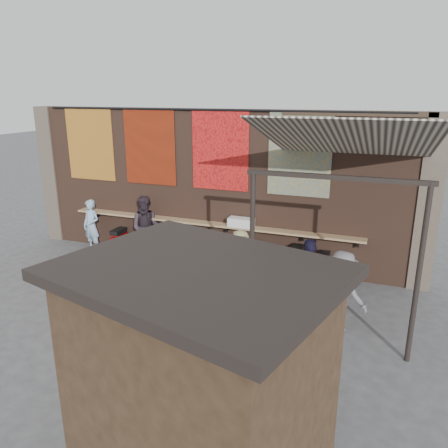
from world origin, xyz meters
name	(u,v)px	position (x,y,z in m)	size (l,w,h in m)	color
ground	(168,300)	(0.00, 0.00, 0.00)	(70.00, 70.00, 0.00)	#474749
brick_wall	(213,187)	(0.00, 2.70, 2.00)	(10.00, 0.40, 4.00)	brown
pier_left	(54,174)	(-5.20, 2.70, 2.00)	(0.50, 0.50, 4.00)	#4C4238
pier_right	(428,204)	(5.20, 2.70, 2.00)	(0.50, 0.50, 4.00)	#4C4238
eating_counter	(208,224)	(0.00, 2.33, 1.10)	(8.00, 0.32, 0.05)	#9E7A51
shelf_box	(241,222)	(0.94, 2.30, 1.24)	(0.65, 0.29, 0.23)	white
tapestry_redgold	(90,144)	(-3.60, 2.48, 3.00)	(1.50, 0.02, 2.00)	maroon
tapestry_sun	(150,147)	(-1.70, 2.48, 3.00)	(1.50, 0.02, 2.00)	red
tapestry_orange	(220,150)	(0.30, 2.48, 3.00)	(1.50, 0.02, 2.00)	red
tapestry_multi	(300,154)	(2.30, 2.48, 3.00)	(1.50, 0.02, 2.00)	#265B8C
hang_rail	(208,110)	(0.00, 2.47, 3.98)	(0.06, 0.06, 9.50)	black
scooter_stool_0	(118,243)	(-2.57, 1.96, 0.37)	(0.35, 0.79, 0.75)	#9C0C0C
scooter_stool_1	(139,246)	(-1.92, 2.02, 0.35)	(0.33, 0.73, 0.69)	#141F4B
scooter_stool_2	(159,246)	(-1.29, 2.03, 0.42)	(0.40, 0.89, 0.84)	#0B4F0D
scooter_stool_3	(180,251)	(-0.66, 1.99, 0.35)	(0.33, 0.74, 0.71)	maroon
scooter_stool_4	(201,251)	(-0.07, 2.05, 0.41)	(0.39, 0.87, 0.83)	#1B6C3F
scooter_stool_5	(225,256)	(0.59, 2.04, 0.37)	(0.35, 0.78, 0.74)	#0F4F15
scooter_stool_6	(247,259)	(1.21, 2.00, 0.40)	(0.38, 0.84, 0.80)	navy
scooter_stool_7	(273,264)	(1.87, 2.04, 0.34)	(0.32, 0.72, 0.68)	navy
scooter_stool_8	(296,264)	(2.42, 2.04, 0.41)	(0.39, 0.86, 0.82)	maroon
scooter_stool_9	(322,270)	(3.06, 2.00, 0.38)	(0.36, 0.80, 0.76)	black
diner_left	(92,226)	(-3.43, 2.00, 0.76)	(0.55, 0.36, 1.52)	#8EB0CE
diner_right	(147,228)	(-1.63, 2.00, 0.89)	(0.86, 0.67, 1.77)	#2E242C
shopper_navy	(309,281)	(3.05, 0.17, 0.86)	(1.01, 0.42, 1.72)	black
shopper_grey	(341,292)	(3.67, 0.02, 0.80)	(1.04, 0.59, 1.60)	slate
shopper_tan	(240,261)	(1.36, 0.98, 0.74)	(0.72, 0.47, 1.47)	#9B9363
market_stall	(200,390)	(2.59, -4.10, 1.31)	(2.43, 1.82, 2.63)	black
stall_roof	(198,273)	(2.59, -4.10, 2.69)	(2.72, 2.09, 0.12)	black
stall_sign	(248,307)	(2.84, -3.20, 1.91)	(1.20, 0.04, 0.50)	gold
stall_shelf	(247,374)	(2.84, -3.20, 0.96)	(2.01, 0.10, 0.06)	#473321
awning_canvas	(348,139)	(3.50, 0.90, 3.55)	(3.20, 3.40, 0.03)	beige
awning_ledger	(356,113)	(3.50, 2.49, 3.95)	(3.30, 0.08, 0.12)	#33261C
awning_header	(336,177)	(3.50, -0.60, 3.08)	(3.00, 0.08, 0.08)	black
awning_post_left	(252,255)	(2.10, -0.60, 1.55)	(0.09, 0.09, 3.10)	black
awning_post_right	(418,277)	(4.90, -0.60, 1.55)	(0.09, 0.09, 3.10)	black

